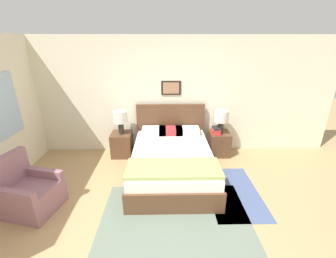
% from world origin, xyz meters
% --- Properties ---
extents(ground_plane, '(16.00, 16.00, 0.00)m').
position_xyz_m(ground_plane, '(0.00, 0.00, 0.00)').
color(ground_plane, tan).
extents(wall_back, '(7.90, 0.09, 2.60)m').
position_xyz_m(wall_back, '(0.00, 2.71, 1.30)').
color(wall_back, beige).
rests_on(wall_back, ground_plane).
extents(area_rug_main, '(2.21, 1.69, 0.01)m').
position_xyz_m(area_rug_main, '(0.22, 0.30, 0.00)').
color(area_rug_main, slate).
rests_on(area_rug_main, ground_plane).
extents(area_rug_bedside, '(0.87, 1.52, 0.01)m').
position_xyz_m(area_rug_bedside, '(1.27, 0.97, 0.00)').
color(area_rug_bedside, '#47567F').
rests_on(area_rug_bedside, ground_plane).
extents(bed, '(1.54, 2.19, 1.15)m').
position_xyz_m(bed, '(0.21, 1.56, 0.30)').
color(bed, brown).
rests_on(bed, ground_plane).
extents(armchair, '(0.88, 0.83, 0.90)m').
position_xyz_m(armchair, '(-2.03, 0.61, 0.30)').
color(armchair, '#8E606B').
rests_on(armchair, ground_plane).
extents(nightstand_near_window, '(0.45, 0.50, 0.54)m').
position_xyz_m(nightstand_near_window, '(-0.90, 2.39, 0.27)').
color(nightstand_near_window, brown).
rests_on(nightstand_near_window, ground_plane).
extents(nightstand_by_door, '(0.45, 0.50, 0.54)m').
position_xyz_m(nightstand_by_door, '(1.33, 2.39, 0.27)').
color(nightstand_by_door, brown).
rests_on(nightstand_by_door, ground_plane).
extents(table_lamp_near_window, '(0.30, 0.30, 0.53)m').
position_xyz_m(table_lamp_near_window, '(-0.88, 2.37, 0.91)').
color(table_lamp_near_window, '#2D2823').
rests_on(table_lamp_near_window, nightstand_near_window).
extents(table_lamp_by_door, '(0.30, 0.30, 0.53)m').
position_xyz_m(table_lamp_by_door, '(1.32, 2.37, 0.91)').
color(table_lamp_by_door, '#2D2823').
rests_on(table_lamp_by_door, nightstand_by_door).
extents(book_thick_bottom, '(0.23, 0.30, 0.04)m').
position_xyz_m(book_thick_bottom, '(1.23, 2.35, 0.56)').
color(book_thick_bottom, '#B7332D').
rests_on(book_thick_bottom, nightstand_by_door).
extents(book_hardcover_middle, '(0.18, 0.23, 0.04)m').
position_xyz_m(book_hardcover_middle, '(1.23, 2.35, 0.60)').
color(book_hardcover_middle, '#B7332D').
rests_on(book_hardcover_middle, book_thick_bottom).
extents(book_novel_upper, '(0.23, 0.24, 0.03)m').
position_xyz_m(book_novel_upper, '(1.23, 2.35, 0.63)').
color(book_novel_upper, '#B7332D').
rests_on(book_novel_upper, book_hardcover_middle).
extents(book_slim_near_top, '(0.16, 0.23, 0.04)m').
position_xyz_m(book_slim_near_top, '(1.23, 2.35, 0.67)').
color(book_slim_near_top, '#232328').
rests_on(book_slim_near_top, book_novel_upper).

